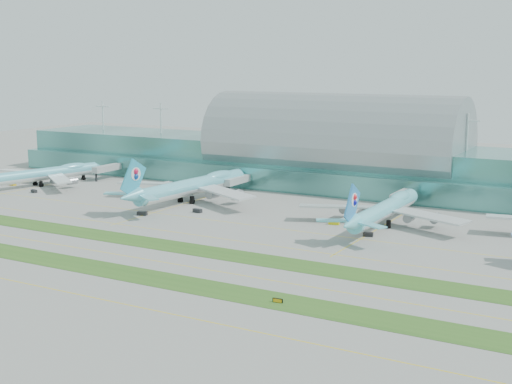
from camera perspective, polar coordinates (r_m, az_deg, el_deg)
The scene contains 18 objects.
ground at distance 224.38m, azimuth -6.92°, elevation -4.46°, with size 700.00×700.00×0.00m, color gray.
terminal at distance 332.35m, azimuth 6.26°, elevation 2.88°, with size 340.00×69.10×36.00m.
grass_strip_near at distance 203.35m, azimuth -11.61°, elevation -6.15°, with size 420.00×12.00×0.08m, color #2D591E.
grass_strip_far at distance 225.93m, azimuth -6.62°, elevation -4.34°, with size 420.00×12.00×0.08m, color #2D591E.
taxiline_a at distance 189.46m, azimuth -15.59°, elevation -7.57°, with size 420.00×0.35×0.01m, color yellow.
taxiline_b at distance 213.67m, azimuth -9.14°, elevation -5.27°, with size 420.00×0.35×0.01m, color yellow.
taxiline_c at distance 238.64m, azimuth -4.37°, elevation -3.52°, with size 420.00×0.35×0.01m, color yellow.
taxiline_d at distance 256.72m, azimuth -1.64°, elevation -2.50°, with size 420.00×0.35×0.01m, color yellow.
airliner_a at distance 349.28m, azimuth -16.52°, elevation 1.46°, with size 57.64×66.56×18.58m.
airliner_b at distance 296.99m, azimuth -5.07°, elevation 0.55°, with size 69.75×79.45×21.86m.
airliner_c at distance 256.54m, azimuth 10.30°, elevation -1.29°, with size 62.92×71.27×19.65m.
gse_a at distance 354.04m, azimuth -18.88°, elevation 0.63°, with size 3.61×1.69×1.55m, color #E1B00D.
gse_b at distance 331.44m, azimuth -17.33°, elevation 0.07°, with size 3.32×1.57×1.29m, color black.
gse_c at distance 272.84m, azimuth -9.09°, elevation -1.70°, with size 3.63×2.00×1.50m, color black.
gse_d at distance 275.32m, azimuth -4.70°, elevation -1.50°, with size 3.54×1.72×1.46m, color black.
gse_e at distance 255.70m, azimuth 6.26°, elevation -2.45°, with size 3.78×1.61×1.38m, color #D7CF0C.
gse_f at distance 240.01m, azimuth 8.97°, elevation -3.37°, with size 3.21×1.86×1.34m, color black.
taxiway_sign_east at distance 173.35m, azimuth 1.74°, elevation -8.68°, with size 2.63×0.57×1.11m.
Camera 1 is at (129.03, -174.50, 56.99)m, focal length 50.00 mm.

